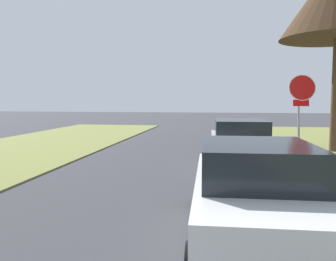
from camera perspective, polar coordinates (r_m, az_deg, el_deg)
The scene contains 3 objects.
stop_sign_far at distance 11.34m, azimuth 21.27°, elevation 4.54°, with size 0.82×0.61×2.93m.
parked_sedan_white at distance 5.62m, azimuth 14.17°, elevation -10.46°, with size 2.08×4.46×1.57m.
parked_sedan_silver at distance 11.43m, azimuth 11.87°, elevation -2.45°, with size 2.08×4.46×1.57m.
Camera 1 is at (1.60, 1.82, 2.23)m, focal length 36.63 mm.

